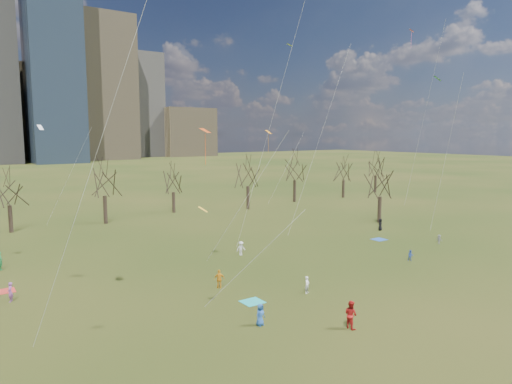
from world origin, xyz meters
TOP-DOWN VIEW (x-y plane):
  - ground at (0.00, 0.00)m, footprint 500.00×500.00m
  - bare_tree_row at (-0.09, 37.22)m, footprint 113.04×29.80m
  - blanket_teal at (-7.05, 2.30)m, footprint 1.60×1.50m
  - blanket_navy at (17.49, 10.76)m, footprint 1.60×1.50m
  - blanket_crimson at (-22.45, 15.83)m, footprint 1.60×1.50m
  - person_0 at (-9.05, -1.58)m, footprint 0.81×0.61m
  - person_1 at (-2.28, 1.43)m, footprint 0.60×0.51m
  - person_2 at (-4.37, -5.34)m, footprint 0.72×0.92m
  - person_3 at (21.55, 5.30)m, footprint 0.55×0.77m
  - person_4 at (-7.53, 6.51)m, footprint 1.00×0.74m
  - person_6 at (21.82, 14.27)m, footprint 0.93×0.85m
  - person_7 at (-22.30, 12.96)m, footprint 0.54×0.65m
  - person_8 at (12.60, 2.60)m, footprint 0.70×0.68m
  - person_9 at (-0.36, 14.28)m, footprint 1.04×0.69m
  - person_13 at (-22.01, 22.84)m, footprint 0.52×0.70m
  - kites_airborne at (3.89, 13.48)m, footprint 65.14×44.29m

SIDE VIEW (x-z plane):
  - ground at x=0.00m, z-range 0.00..0.00m
  - blanket_teal at x=-7.05m, z-range 0.00..0.03m
  - blanket_navy at x=17.49m, z-range 0.00..0.03m
  - blanket_crimson at x=-22.45m, z-range 0.00..0.03m
  - person_3 at x=21.55m, z-range 0.00..1.08m
  - person_8 at x=12.60m, z-range 0.00..1.13m
  - person_1 at x=-2.28m, z-range 0.00..1.39m
  - person_0 at x=-9.05m, z-range 0.00..1.50m
  - person_9 at x=-0.36m, z-range 0.00..1.51m
  - person_7 at x=-22.30m, z-range 0.00..1.53m
  - person_4 at x=-7.53m, z-range 0.00..1.58m
  - person_6 at x=21.82m, z-range 0.00..1.60m
  - person_13 at x=-22.01m, z-range 0.00..1.77m
  - person_2 at x=-4.37m, z-range 0.00..1.89m
  - bare_tree_row at x=-0.09m, z-range 1.37..10.87m
  - kites_airborne at x=3.89m, z-range -2.35..29.99m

